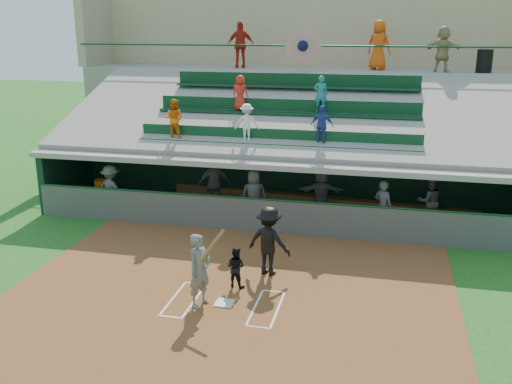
% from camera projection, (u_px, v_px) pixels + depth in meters
% --- Properties ---
extents(ground, '(100.00, 100.00, 0.00)m').
position_uv_depth(ground, '(224.00, 304.00, 13.63)').
color(ground, '#1B5718').
rests_on(ground, ground).
extents(dirt_slab, '(11.00, 9.00, 0.02)m').
position_uv_depth(dirt_slab, '(230.00, 295.00, 14.09)').
color(dirt_slab, brown).
rests_on(dirt_slab, ground).
extents(home_plate, '(0.43, 0.43, 0.03)m').
position_uv_depth(home_plate, '(224.00, 303.00, 13.62)').
color(home_plate, silver).
rests_on(home_plate, dirt_slab).
extents(batters_box_chalk, '(2.65, 1.85, 0.01)m').
position_uv_depth(batters_box_chalk, '(224.00, 303.00, 13.62)').
color(batters_box_chalk, white).
rests_on(batters_box_chalk, dirt_slab).
extents(dugout_floor, '(16.00, 3.50, 0.04)m').
position_uv_depth(dugout_floor, '(277.00, 215.00, 19.93)').
color(dugout_floor, gray).
rests_on(dugout_floor, ground).
extents(concourse_slab, '(20.00, 3.00, 4.60)m').
position_uv_depth(concourse_slab, '(306.00, 120.00, 25.60)').
color(concourse_slab, gray).
rests_on(concourse_slab, ground).
extents(grandstand, '(20.40, 10.40, 7.80)m').
position_uv_depth(grandstand, '(295.00, 133.00, 22.82)').
color(grandstand, '#505550').
rests_on(grandstand, ground).
extents(batter_at_plate, '(0.96, 0.80, 1.95)m').
position_uv_depth(batter_at_plate, '(200.00, 270.00, 13.31)').
color(batter_at_plate, '#565954').
rests_on(batter_at_plate, dirt_slab).
extents(catcher, '(0.59, 0.50, 1.05)m').
position_uv_depth(catcher, '(236.00, 267.00, 14.39)').
color(catcher, black).
rests_on(catcher, dirt_slab).
extents(home_umpire, '(1.35, 0.99, 1.87)m').
position_uv_depth(home_umpire, '(269.00, 241.00, 15.01)').
color(home_umpire, black).
rests_on(home_umpire, dirt_slab).
extents(dugout_bench, '(14.16, 2.13, 0.43)m').
position_uv_depth(dugout_bench, '(277.00, 197.00, 21.19)').
color(dugout_bench, olive).
rests_on(dugout_bench, dugout_floor).
extents(white_table, '(0.78, 0.61, 0.64)m').
position_uv_depth(white_table, '(102.00, 199.00, 20.64)').
color(white_table, silver).
rests_on(white_table, dugout_floor).
extents(water_cooler, '(0.42, 0.42, 0.42)m').
position_uv_depth(water_cooler, '(101.00, 186.00, 20.42)').
color(water_cooler, '#D0610C').
rests_on(water_cooler, white_table).
extents(dugout_player_a, '(1.24, 0.89, 1.73)m').
position_uv_depth(dugout_player_a, '(111.00, 190.00, 19.86)').
color(dugout_player_a, '#5A5D58').
rests_on(dugout_player_a, dugout_floor).
extents(dugout_player_b, '(1.25, 0.78, 1.98)m').
position_uv_depth(dugout_player_b, '(215.00, 185.00, 20.02)').
color(dugout_player_b, '#52544F').
rests_on(dugout_player_b, dugout_floor).
extents(dugout_player_c, '(0.99, 0.80, 1.75)m').
position_uv_depth(dugout_player_c, '(254.00, 195.00, 19.17)').
color(dugout_player_c, '#575A55').
rests_on(dugout_player_c, dugout_floor).
extents(dugout_player_d, '(1.64, 0.75, 1.70)m').
position_uv_depth(dugout_player_d, '(321.00, 192.00, 19.57)').
color(dugout_player_d, '#60645E').
rests_on(dugout_player_d, dugout_floor).
extents(dugout_player_e, '(0.75, 0.69, 1.73)m').
position_uv_depth(dugout_player_e, '(383.00, 207.00, 18.01)').
color(dugout_player_e, '#565853').
rests_on(dugout_player_e, dugout_floor).
extents(dugout_player_f, '(0.94, 0.82, 1.66)m').
position_uv_depth(dugout_player_f, '(429.00, 201.00, 18.68)').
color(dugout_player_f, '#545752').
rests_on(dugout_player_f, dugout_floor).
extents(trash_bin, '(0.60, 0.60, 0.90)m').
position_uv_depth(trash_bin, '(484.00, 61.00, 22.37)').
color(trash_bin, black).
rests_on(trash_bin, concourse_slab).
extents(concourse_staff_a, '(1.25, 0.85, 1.97)m').
position_uv_depth(concourse_staff_a, '(241.00, 45.00, 24.80)').
color(concourse_staff_a, red).
rests_on(concourse_staff_a, concourse_slab).
extents(concourse_staff_b, '(1.15, 0.94, 2.03)m').
position_uv_depth(concourse_staff_b, '(379.00, 45.00, 23.64)').
color(concourse_staff_b, '#DD4E0D').
rests_on(concourse_staff_b, concourse_slab).
extents(concourse_staff_c, '(1.74, 1.10, 1.79)m').
position_uv_depth(concourse_staff_c, '(443.00, 49.00, 22.54)').
color(concourse_staff_c, tan).
rests_on(concourse_staff_c, concourse_slab).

